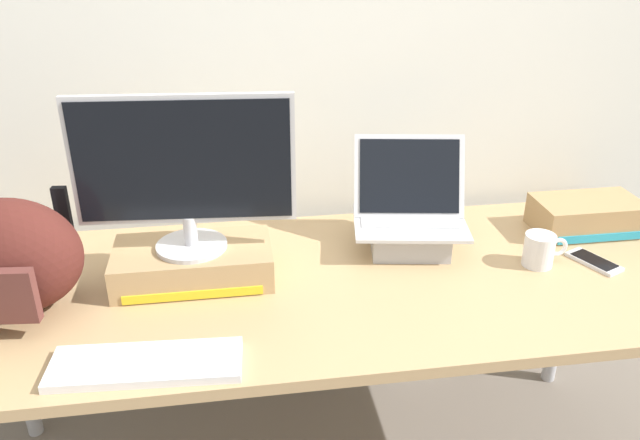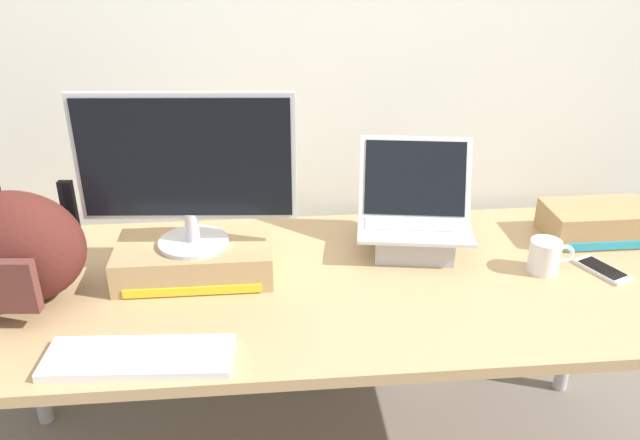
{
  "view_description": "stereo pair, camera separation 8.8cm",
  "coord_description": "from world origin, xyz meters",
  "px_view_note": "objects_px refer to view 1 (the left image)",
  "views": [
    {
      "loc": [
        -0.22,
        -1.47,
        1.62
      ],
      "look_at": [
        0.0,
        0.0,
        0.91
      ],
      "focal_mm": 35.8,
      "sensor_mm": 36.0,
      "label": 1
    },
    {
      "loc": [
        -0.14,
        -1.48,
        1.62
      ],
      "look_at": [
        0.0,
        0.0,
        0.91
      ],
      "focal_mm": 35.8,
      "sensor_mm": 36.0,
      "label": 2
    }
  ],
  "objects_px": {
    "messenger_backpack": "(9,257)",
    "coffee_mug": "(540,250)",
    "desktop_monitor": "(184,171)",
    "toner_box_cyan": "(586,215)",
    "toner_box_yellow": "(193,263)",
    "open_laptop": "(409,225)",
    "external_keyboard": "(146,364)",
    "cell_phone": "(594,261)"
  },
  "relations": [
    {
      "from": "desktop_monitor",
      "to": "cell_phone",
      "type": "xyz_separation_m",
      "value": [
        1.12,
        -0.08,
        -0.31
      ]
    },
    {
      "from": "messenger_backpack",
      "to": "cell_phone",
      "type": "xyz_separation_m",
      "value": [
        1.54,
        -0.0,
        -0.14
      ]
    },
    {
      "from": "external_keyboard",
      "to": "toner_box_yellow",
      "type": "bearing_deg",
      "value": 79.32
    },
    {
      "from": "coffee_mug",
      "to": "cell_phone",
      "type": "height_order",
      "value": "coffee_mug"
    },
    {
      "from": "toner_box_yellow",
      "to": "messenger_backpack",
      "type": "distance_m",
      "value": 0.45
    },
    {
      "from": "desktop_monitor",
      "to": "messenger_backpack",
      "type": "height_order",
      "value": "desktop_monitor"
    },
    {
      "from": "toner_box_yellow",
      "to": "coffee_mug",
      "type": "relative_size",
      "value": 3.3
    },
    {
      "from": "coffee_mug",
      "to": "toner_box_cyan",
      "type": "bearing_deg",
      "value": 37.33
    },
    {
      "from": "external_keyboard",
      "to": "desktop_monitor",
      "type": "bearing_deg",
      "value": 79.29
    },
    {
      "from": "toner_box_yellow",
      "to": "toner_box_cyan",
      "type": "height_order",
      "value": "toner_box_cyan"
    },
    {
      "from": "toner_box_yellow",
      "to": "external_keyboard",
      "type": "xyz_separation_m",
      "value": [
        -0.09,
        -0.37,
        -0.04
      ]
    },
    {
      "from": "desktop_monitor",
      "to": "toner_box_yellow",
      "type": "bearing_deg",
      "value": 88.25
    },
    {
      "from": "messenger_backpack",
      "to": "cell_phone",
      "type": "bearing_deg",
      "value": 5.61
    },
    {
      "from": "desktop_monitor",
      "to": "external_keyboard",
      "type": "height_order",
      "value": "desktop_monitor"
    },
    {
      "from": "messenger_backpack",
      "to": "coffee_mug",
      "type": "relative_size",
      "value": 2.93
    },
    {
      "from": "desktop_monitor",
      "to": "cell_phone",
      "type": "relative_size",
      "value": 3.4
    },
    {
      "from": "toner_box_yellow",
      "to": "coffee_mug",
      "type": "height_order",
      "value": "same"
    },
    {
      "from": "cell_phone",
      "to": "toner_box_cyan",
      "type": "xyz_separation_m",
      "value": [
        0.08,
        0.2,
        0.04
      ]
    },
    {
      "from": "toner_box_yellow",
      "to": "open_laptop",
      "type": "xyz_separation_m",
      "value": [
        0.62,
        0.09,
        0.02
      ]
    },
    {
      "from": "toner_box_cyan",
      "to": "external_keyboard",
      "type": "bearing_deg",
      "value": -159.37
    },
    {
      "from": "toner_box_yellow",
      "to": "messenger_backpack",
      "type": "xyz_separation_m",
      "value": [
        -0.43,
        -0.08,
        0.1
      ]
    },
    {
      "from": "messenger_backpack",
      "to": "toner_box_cyan",
      "type": "bearing_deg",
      "value": 12.72
    },
    {
      "from": "toner_box_yellow",
      "to": "coffee_mug",
      "type": "xyz_separation_m",
      "value": [
        0.95,
        -0.07,
        0.0
      ]
    },
    {
      "from": "messenger_backpack",
      "to": "toner_box_cyan",
      "type": "relative_size",
      "value": 1.16
    },
    {
      "from": "desktop_monitor",
      "to": "toner_box_cyan",
      "type": "distance_m",
      "value": 1.23
    },
    {
      "from": "external_keyboard",
      "to": "messenger_backpack",
      "type": "xyz_separation_m",
      "value": [
        -0.33,
        0.29,
        0.13
      ]
    },
    {
      "from": "open_laptop",
      "to": "messenger_backpack",
      "type": "bearing_deg",
      "value": -161.05
    },
    {
      "from": "desktop_monitor",
      "to": "toner_box_cyan",
      "type": "bearing_deg",
      "value": 10.39
    },
    {
      "from": "open_laptop",
      "to": "toner_box_cyan",
      "type": "bearing_deg",
      "value": 11.58
    },
    {
      "from": "open_laptop",
      "to": "toner_box_yellow",
      "type": "bearing_deg",
      "value": -162.03
    },
    {
      "from": "desktop_monitor",
      "to": "open_laptop",
      "type": "bearing_deg",
      "value": 13.49
    },
    {
      "from": "external_keyboard",
      "to": "messenger_backpack",
      "type": "bearing_deg",
      "value": 142.87
    },
    {
      "from": "toner_box_cyan",
      "to": "coffee_mug",
      "type": "bearing_deg",
      "value": -142.67
    },
    {
      "from": "open_laptop",
      "to": "coffee_mug",
      "type": "relative_size",
      "value": 2.84
    },
    {
      "from": "toner_box_cyan",
      "to": "messenger_backpack",
      "type": "bearing_deg",
      "value": -173.0
    },
    {
      "from": "external_keyboard",
      "to": "coffee_mug",
      "type": "distance_m",
      "value": 1.09
    },
    {
      "from": "messenger_backpack",
      "to": "external_keyboard",
      "type": "bearing_deg",
      "value": -35.02
    },
    {
      "from": "external_keyboard",
      "to": "messenger_backpack",
      "type": "distance_m",
      "value": 0.46
    },
    {
      "from": "external_keyboard",
      "to": "cell_phone",
      "type": "relative_size",
      "value": 2.57
    },
    {
      "from": "external_keyboard",
      "to": "toner_box_cyan",
      "type": "xyz_separation_m",
      "value": [
        1.29,
        0.49,
        0.04
      ]
    },
    {
      "from": "desktop_monitor",
      "to": "messenger_backpack",
      "type": "xyz_separation_m",
      "value": [
        -0.43,
        -0.08,
        -0.17
      ]
    },
    {
      "from": "open_laptop",
      "to": "messenger_backpack",
      "type": "distance_m",
      "value": 1.07
    }
  ]
}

